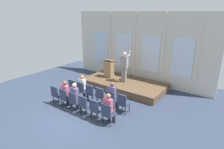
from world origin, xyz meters
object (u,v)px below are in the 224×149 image
speaker (124,65)px  chair_r0_c3 (101,95)px  chair_r0_c0 (74,87)px  chair_r0_c2 (91,92)px  chair_r1_c0 (57,94)px  chair_r1_c3 (85,104)px  lectern (109,69)px  chair_r0_c1 (82,89)px  audience_r0_c1 (83,85)px  chair_r1_c4 (96,108)px  chair_r0_c4 (112,99)px  audience_r1_c1 (66,92)px  chair_r1_c5 (108,113)px  audience_r1_c5 (109,107)px  chair_r0_c5 (123,102)px  mic_stand (122,75)px  audience_r0_c4 (113,94)px  chair_r1_c1 (65,97)px  chair_r1_c2 (75,100)px  audience_r1_c2 (76,95)px

speaker → chair_r0_c3: speaker is taller
chair_r0_c0 → chair_r0_c2: 1.25m
chair_r1_c0 → chair_r1_c3: 1.88m
lectern → chair_r0_c1: bearing=-84.4°
audience_r0_c1 → chair_r1_c4: bearing=-32.7°
audience_r0_c1 → chair_r0_c4: bearing=-2.5°
chair_r0_c0 → audience_r1_c1: audience_r1_c1 is taller
audience_r0_c1 → chair_r1_c0: size_ratio=1.38×
speaker → audience_r0_c1: size_ratio=1.38×
audience_r0_c1 → chair_r1_c5: audience_r0_c1 is taller
lectern → chair_r1_c5: size_ratio=1.23×
chair_r1_c0 → audience_r1_c5: 3.14m
chair_r0_c1 → chair_r0_c5: bearing=0.0°
mic_stand → chair_r1_c0: mic_stand is taller
chair_r0_c4 → audience_r0_c4: audience_r0_c4 is taller
lectern → chair_r1_c1: bearing=-86.1°
mic_stand → chair_r1_c4: (1.19, -3.80, -0.20)m
chair_r0_c2 → chair_r1_c2: 1.13m
speaker → audience_r1_c5: (1.53, -3.55, -0.70)m
chair_r0_c4 → chair_r0_c5: same height
chair_r0_c4 → chair_r1_c2: size_ratio=1.00×
chair_r0_c0 → speaker: bearing=57.4°
audience_r0_c1 → audience_r1_c1: size_ratio=0.98×
chair_r1_c1 → chair_r0_c4: bearing=30.9°
chair_r0_c0 → audience_r1_c5: bearing=-18.4°
chair_r0_c1 → chair_r1_c0: same height
chair_r0_c5 → audience_r1_c2: bearing=-150.9°
speaker → chair_r1_c2: bearing=-95.5°
chair_r0_c1 → audience_r0_c1: 0.20m
chair_r1_c1 → audience_r1_c5: 2.52m
chair_r1_c2 → audience_r1_c5: bearing=2.4°
chair_r1_c1 → chair_r1_c4: (1.88, 0.00, 0.00)m
mic_stand → chair_r0_c0: mic_stand is taller
lectern → speaker: bearing=-8.3°
lectern → audience_r1_c5: (2.77, -3.73, -0.21)m
chair_r1_c2 → audience_r0_c4: bearing=43.9°
audience_r0_c1 → lectern: bearing=95.7°
chair_r1_c1 → chair_r1_c2: bearing=0.0°
chair_r0_c1 → audience_r1_c5: size_ratio=0.70×
audience_r1_c1 → chair_r1_c4: 1.89m
chair_r0_c0 → chair_r0_c5: (3.14, 0.00, 0.00)m
chair_r0_c3 → chair_r0_c1: bearing=180.0°
chair_r0_c3 → chair_r1_c4: same height
chair_r0_c3 → chair_r1_c0: 2.19m
speaker → mic_stand: 0.78m
mic_stand → audience_r0_c4: size_ratio=1.16×
speaker → chair_r0_c4: speaker is taller
audience_r0_c1 → chair_r0_c2: bearing=-7.5°
audience_r1_c5 → audience_r0_c4: bearing=119.1°
chair_r0_c1 → audience_r1_c5: (2.51, -1.05, 0.21)m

